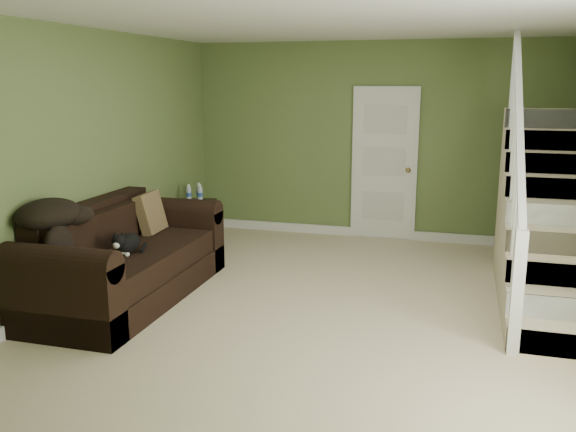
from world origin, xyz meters
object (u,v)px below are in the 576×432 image
Objects in this scene: sofa at (125,262)px; cat at (126,244)px; banana at (109,261)px; side_table at (197,222)px.

sofa is 0.34m from cat.
banana is (0.16, -0.51, 0.17)m from sofa.
cat is 0.33m from banana.
cat is 3.11× the size of banana.
sofa is 2.08m from side_table.
side_table is (-0.17, 2.07, -0.07)m from sofa.
side_table reaches higher than banana.
cat is (0.31, -2.26, 0.31)m from side_table.
banana is (0.02, -0.32, -0.07)m from cat.
side_table is at bearing 94.77° from sofa.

